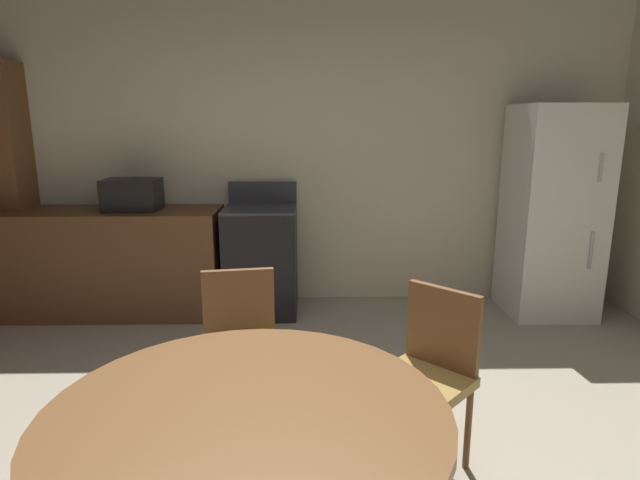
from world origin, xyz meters
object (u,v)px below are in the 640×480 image
Objects in this scene: dining_table at (248,452)px; chair_north at (240,343)px; chair_northeast at (428,368)px; refrigerator at (552,212)px; microwave at (132,194)px; oven_range at (262,259)px.

chair_north is (-0.16, 1.07, -0.11)m from dining_table.
refrigerator is at bearing -171.56° from chair_northeast.
refrigerator is 3.51m from microwave.
chair_northeast is 0.97m from chair_north.
chair_northeast is (0.76, 0.77, -0.11)m from dining_table.
oven_range reaches higher than dining_table.
oven_range is 0.85× the size of dining_table.
microwave is 0.34× the size of dining_table.
microwave is (-3.51, 0.05, 0.15)m from refrigerator.
oven_range reaches higher than chair_northeast.
microwave reaches higher than chair_north.
microwave is 2.17m from chair_north.
refrigerator is (2.45, -0.05, 0.41)m from oven_range.
chair_northeast and chair_north have the same top height.
chair_north is (-0.92, 0.30, 0.00)m from chair_northeast.
dining_table is 1.09m from chair_north.
oven_range is at bearing 94.23° from dining_table.
chair_north is at bearing -88.47° from oven_range.
microwave reaches higher than dining_table.
dining_table is 1.48× the size of chair_northeast.
oven_range is at bearing 172.82° from chair_north.
chair_northeast is 1.00× the size of chair_north.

